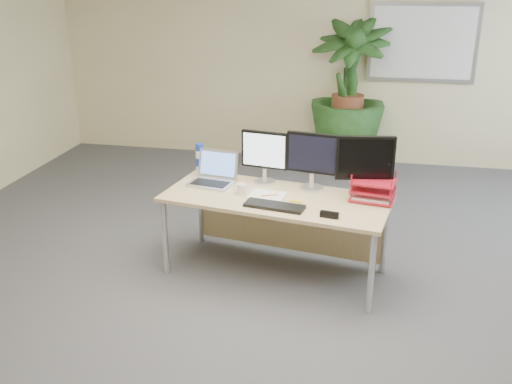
% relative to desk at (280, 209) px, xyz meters
% --- Properties ---
extents(floor, '(8.00, 8.00, 0.00)m').
position_rel_desk_xyz_m(floor, '(0.04, -0.87, -0.54)').
color(floor, '#4B4B50').
rests_on(floor, ground).
extents(back_wall, '(7.00, 0.04, 2.70)m').
position_rel_desk_xyz_m(back_wall, '(0.04, 3.13, 0.81)').
color(back_wall, beige).
rests_on(back_wall, floor).
extents(whiteboard, '(1.30, 0.04, 0.95)m').
position_rel_desk_xyz_m(whiteboard, '(1.24, 3.09, 1.01)').
color(whiteboard, '#A2A2A7').
rests_on(whiteboard, back_wall).
extents(desk, '(1.88, 1.03, 0.69)m').
position_rel_desk_xyz_m(desk, '(0.00, 0.00, 0.00)').
color(desk, tan).
rests_on(desk, floor).
extents(floor_plant, '(0.99, 0.99, 1.50)m').
position_rel_desk_xyz_m(floor_plant, '(0.39, 2.83, 0.21)').
color(floor_plant, '#173A15').
rests_on(floor_plant, floor).
extents(monitor_left, '(0.40, 0.18, 0.45)m').
position_rel_desk_xyz_m(monitor_left, '(-0.16, 0.20, 0.40)').
color(monitor_left, silver).
rests_on(monitor_left, desk).
extents(monitor_right, '(0.43, 0.19, 0.47)m').
position_rel_desk_xyz_m(monitor_right, '(0.24, 0.13, 0.41)').
color(monitor_right, silver).
rests_on(monitor_right, desk).
extents(monitor_dark, '(0.45, 0.21, 0.50)m').
position_rel_desk_xyz_m(monitor_dark, '(0.66, 0.02, 0.43)').
color(monitor_dark, silver).
rests_on(monitor_dark, desk).
extents(laptop, '(0.40, 0.37, 0.26)m').
position_rel_desk_xyz_m(laptop, '(-0.59, 0.12, 0.20)').
color(laptop, silver).
rests_on(laptop, desk).
extents(keyboard, '(0.48, 0.22, 0.03)m').
position_rel_desk_xyz_m(keyboard, '(0.01, -0.31, 0.16)').
color(keyboard, black).
rests_on(keyboard, desk).
extents(coffee_mug, '(0.11, 0.08, 0.09)m').
position_rel_desk_xyz_m(coffee_mug, '(-0.30, -0.10, 0.19)').
color(coffee_mug, silver).
rests_on(coffee_mug, desk).
extents(spiral_notebook, '(0.30, 0.24, 0.01)m').
position_rel_desk_xyz_m(spiral_notebook, '(-0.08, -0.10, 0.15)').
color(spiral_notebook, white).
rests_on(spiral_notebook, desk).
extents(orange_pen, '(0.13, 0.06, 0.01)m').
position_rel_desk_xyz_m(orange_pen, '(-0.06, -0.11, 0.16)').
color(orange_pen, orange).
rests_on(orange_pen, spiral_notebook).
extents(yellow_highlighter, '(0.11, 0.04, 0.02)m').
position_rel_desk_xyz_m(yellow_highlighter, '(0.15, -0.18, 0.15)').
color(yellow_highlighter, yellow).
rests_on(yellow_highlighter, desk).
extents(water_bottle, '(0.07, 0.07, 0.29)m').
position_rel_desk_xyz_m(water_bottle, '(-0.76, 0.29, 0.28)').
color(water_bottle, silver).
rests_on(water_bottle, desk).
extents(letter_tray, '(0.37, 0.30, 0.16)m').
position_rel_desk_xyz_m(letter_tray, '(0.74, -0.01, 0.21)').
color(letter_tray, '#AF1526').
rests_on(letter_tray, desk).
extents(stapler, '(0.14, 0.06, 0.05)m').
position_rel_desk_xyz_m(stapler, '(0.43, -0.43, 0.17)').
color(stapler, black).
rests_on(stapler, desk).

